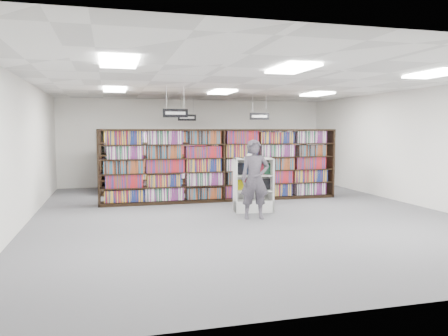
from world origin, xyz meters
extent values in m
plane|color=#4F4F54|center=(0.00, 0.00, 0.00)|extent=(12.00, 12.00, 0.00)
cube|color=white|center=(0.00, 0.00, 3.20)|extent=(10.00, 12.00, 0.10)
cube|color=white|center=(0.00, 6.00, 1.60)|extent=(10.00, 0.10, 3.20)
cube|color=white|center=(0.00, -6.00, 1.60)|extent=(10.00, 0.10, 3.20)
cube|color=white|center=(-5.00, 0.00, 1.60)|extent=(0.10, 12.00, 3.20)
cube|color=white|center=(5.00, 0.00, 1.60)|extent=(0.10, 12.00, 3.20)
cube|color=black|center=(0.00, 2.00, 1.05)|extent=(7.00, 0.60, 2.10)
cube|color=maroon|center=(0.00, 2.00, 1.05)|extent=(6.88, 0.42, 1.98)
cube|color=black|center=(0.00, 4.00, 1.05)|extent=(7.00, 0.60, 2.10)
cube|color=maroon|center=(0.00, 4.00, 1.05)|extent=(6.88, 0.42, 1.98)
cube|color=black|center=(0.00, 5.70, 1.05)|extent=(7.00, 0.60, 2.10)
cube|color=maroon|center=(0.00, 5.70, 1.05)|extent=(6.88, 0.42, 1.98)
cylinder|color=#B2B2B7|center=(-1.73, 1.00, 2.91)|extent=(0.01, 0.01, 0.58)
cylinder|color=#B2B2B7|center=(-1.27, 1.00, 2.91)|extent=(0.01, 0.01, 0.58)
cube|color=black|center=(-1.50, 1.00, 2.51)|extent=(0.65, 0.02, 0.22)
cube|color=white|center=(-1.50, 0.99, 2.51)|extent=(0.52, 0.00, 0.08)
cylinder|color=#B2B2B7|center=(1.27, 3.00, 2.91)|extent=(0.01, 0.01, 0.58)
cylinder|color=#B2B2B7|center=(1.73, 3.00, 2.91)|extent=(0.01, 0.01, 0.58)
cube|color=black|center=(1.50, 3.00, 2.51)|extent=(0.65, 0.02, 0.22)
cube|color=white|center=(1.50, 2.99, 2.51)|extent=(0.52, 0.00, 0.08)
cylinder|color=#B2B2B7|center=(-0.73, 5.00, 2.91)|extent=(0.01, 0.01, 0.58)
cylinder|color=#B2B2B7|center=(-0.27, 5.00, 2.91)|extent=(0.01, 0.01, 0.58)
cube|color=black|center=(-0.50, 5.00, 2.51)|extent=(0.65, 0.02, 0.22)
cube|color=white|center=(-0.50, 4.99, 2.51)|extent=(0.52, 0.00, 0.08)
cube|color=white|center=(-3.00, -3.00, 3.16)|extent=(0.60, 1.20, 0.04)
cube|color=white|center=(0.00, -3.00, 3.16)|extent=(0.60, 1.20, 0.04)
cube|color=white|center=(3.00, -3.00, 3.16)|extent=(0.60, 1.20, 0.04)
cube|color=white|center=(-3.00, 2.00, 3.16)|extent=(0.60, 1.20, 0.04)
cube|color=white|center=(0.00, 2.00, 3.16)|extent=(0.60, 1.20, 0.04)
cube|color=white|center=(3.00, 2.00, 3.16)|extent=(0.60, 1.20, 0.04)
cube|color=silver|center=(0.35, 0.14, 0.15)|extent=(1.03, 0.60, 0.29)
cube|color=silver|center=(-0.12, 0.20, 0.69)|extent=(0.10, 0.49, 1.37)
cube|color=silver|center=(0.81, 0.09, 0.69)|extent=(0.10, 0.49, 1.37)
cube|color=silver|center=(0.37, 0.37, 0.69)|extent=(0.98, 0.14, 1.37)
cube|color=silver|center=(0.35, 0.14, 1.36)|extent=(1.03, 0.60, 0.03)
cube|color=silver|center=(0.35, 0.14, 0.54)|extent=(0.94, 0.55, 0.02)
cube|color=silver|center=(0.35, 0.14, 0.93)|extent=(0.94, 0.55, 0.02)
cube|color=black|center=(-0.02, 0.23, 1.09)|extent=(0.20, 0.09, 0.29)
cube|color=#141E31|center=(0.17, 0.21, 1.09)|extent=(0.20, 0.09, 0.29)
cube|color=#D1CC0F|center=(0.35, 0.19, 1.09)|extent=(0.20, 0.09, 0.29)
cube|color=maroon|center=(0.54, 0.17, 1.09)|extent=(0.20, 0.09, 0.29)
cube|color=#1C4E33|center=(0.72, 0.15, 1.09)|extent=(0.20, 0.09, 0.29)
cube|color=#D1CC0F|center=(0.00, 0.23, 0.69)|extent=(0.22, 0.08, 0.28)
cube|color=maroon|center=(0.24, 0.21, 0.69)|extent=(0.22, 0.08, 0.28)
cube|color=#1C4E33|center=(0.47, 0.18, 0.69)|extent=(0.22, 0.08, 0.28)
cube|color=black|center=(0.70, 0.15, 0.69)|extent=(0.22, 0.08, 0.28)
cube|color=black|center=(0.29, 0.17, 1.38)|extent=(0.56, 0.32, 0.01)
cube|color=white|center=(0.15, 0.17, 1.39)|extent=(0.25, 0.30, 0.05)
cube|color=white|center=(0.42, 0.17, 1.39)|extent=(0.24, 0.30, 0.07)
cylinder|color=white|center=(0.27, 0.17, 1.43)|extent=(0.10, 0.28, 0.10)
imported|color=#524D58|center=(0.10, -0.70, 0.92)|extent=(0.73, 0.53, 1.85)
camera|label=1|loc=(-3.17, -10.30, 2.08)|focal=35.00mm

